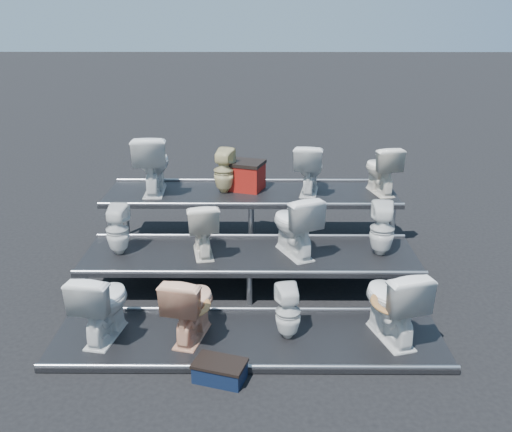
{
  "coord_description": "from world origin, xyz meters",
  "views": [
    {
      "loc": [
        0.12,
        -6.63,
        3.42
      ],
      "look_at": [
        0.08,
        0.1,
        0.93
      ],
      "focal_mm": 40.0,
      "sensor_mm": 36.0,
      "label": 1
    }
  ],
  "objects_px": {
    "toilet_1": "(191,305)",
    "toilet_6": "(294,224)",
    "toilet_0": "(102,303)",
    "toilet_5": "(202,228)",
    "toilet_8": "(153,164)",
    "toilet_4": "(117,230)",
    "toilet_3": "(392,302)",
    "toilet_10": "(309,168)",
    "toilet_11": "(381,169)",
    "toilet_2": "(288,312)",
    "step_stool": "(220,372)",
    "red_crate": "(245,177)",
    "toilet_9": "(224,171)",
    "toilet_7": "(382,229)"
  },
  "relations": [
    {
      "from": "toilet_4",
      "to": "toilet_10",
      "type": "bearing_deg",
      "value": -146.05
    },
    {
      "from": "toilet_1",
      "to": "toilet_11",
      "type": "distance_m",
      "value": 3.67
    },
    {
      "from": "toilet_4",
      "to": "toilet_8",
      "type": "distance_m",
      "value": 1.42
    },
    {
      "from": "toilet_2",
      "to": "step_stool",
      "type": "height_order",
      "value": "toilet_2"
    },
    {
      "from": "toilet_7",
      "to": "toilet_11",
      "type": "xyz_separation_m",
      "value": [
        0.21,
        1.3,
        0.41
      ]
    },
    {
      "from": "toilet_1",
      "to": "red_crate",
      "type": "distance_m",
      "value": 2.86
    },
    {
      "from": "toilet_6",
      "to": "red_crate",
      "type": "xyz_separation_m",
      "value": [
        -0.66,
        1.45,
        0.19
      ]
    },
    {
      "from": "toilet_2",
      "to": "toilet_0",
      "type": "bearing_deg",
      "value": -11.56
    },
    {
      "from": "step_stool",
      "to": "red_crate",
      "type": "bearing_deg",
      "value": 104.71
    },
    {
      "from": "toilet_1",
      "to": "toilet_6",
      "type": "distance_m",
      "value": 1.79
    },
    {
      "from": "toilet_8",
      "to": "toilet_4",
      "type": "bearing_deg",
      "value": 76.7
    },
    {
      "from": "toilet_2",
      "to": "toilet_7",
      "type": "distance_m",
      "value": 1.84
    },
    {
      "from": "toilet_3",
      "to": "toilet_7",
      "type": "relative_size",
      "value": 1.25
    },
    {
      "from": "toilet_6",
      "to": "toilet_11",
      "type": "distance_m",
      "value": 1.88
    },
    {
      "from": "toilet_3",
      "to": "toilet_7",
      "type": "xyz_separation_m",
      "value": [
        0.13,
        1.3,
        0.32
      ]
    },
    {
      "from": "toilet_5",
      "to": "toilet_8",
      "type": "xyz_separation_m",
      "value": [
        -0.82,
        1.3,
        0.48
      ]
    },
    {
      "from": "toilet_2",
      "to": "toilet_7",
      "type": "height_order",
      "value": "toilet_7"
    },
    {
      "from": "toilet_8",
      "to": "red_crate",
      "type": "xyz_separation_m",
      "value": [
        1.32,
        0.15,
        -0.24
      ]
    },
    {
      "from": "toilet_0",
      "to": "toilet_9",
      "type": "height_order",
      "value": "toilet_9"
    },
    {
      "from": "toilet_2",
      "to": "step_stool",
      "type": "bearing_deg",
      "value": 33.16
    },
    {
      "from": "red_crate",
      "to": "step_stool",
      "type": "height_order",
      "value": "red_crate"
    },
    {
      "from": "toilet_5",
      "to": "red_crate",
      "type": "relative_size",
      "value": 1.35
    },
    {
      "from": "toilet_3",
      "to": "toilet_5",
      "type": "height_order",
      "value": "toilet_5"
    },
    {
      "from": "toilet_2",
      "to": "toilet_3",
      "type": "bearing_deg",
      "value": 168.44
    },
    {
      "from": "toilet_5",
      "to": "toilet_7",
      "type": "height_order",
      "value": "toilet_5"
    },
    {
      "from": "toilet_4",
      "to": "toilet_8",
      "type": "xyz_separation_m",
      "value": [
        0.24,
        1.3,
        0.51
      ]
    },
    {
      "from": "toilet_0",
      "to": "toilet_3",
      "type": "height_order",
      "value": "toilet_3"
    },
    {
      "from": "toilet_11",
      "to": "step_stool",
      "type": "height_order",
      "value": "toilet_11"
    },
    {
      "from": "toilet_1",
      "to": "toilet_4",
      "type": "height_order",
      "value": "toilet_4"
    },
    {
      "from": "toilet_0",
      "to": "red_crate",
      "type": "bearing_deg",
      "value": -107.6
    },
    {
      "from": "toilet_5",
      "to": "toilet_3",
      "type": "bearing_deg",
      "value": 137.96
    },
    {
      "from": "toilet_1",
      "to": "red_crate",
      "type": "bearing_deg",
      "value": -86.67
    },
    {
      "from": "toilet_8",
      "to": "toilet_11",
      "type": "height_order",
      "value": "toilet_8"
    },
    {
      "from": "toilet_7",
      "to": "toilet_6",
      "type": "bearing_deg",
      "value": 5.29
    },
    {
      "from": "red_crate",
      "to": "toilet_1",
      "type": "bearing_deg",
      "value": -81.9
    },
    {
      "from": "toilet_5",
      "to": "toilet_10",
      "type": "relative_size",
      "value": 0.96
    },
    {
      "from": "toilet_7",
      "to": "toilet_1",
      "type": "bearing_deg",
      "value": 35.17
    },
    {
      "from": "toilet_2",
      "to": "toilet_4",
      "type": "xyz_separation_m",
      "value": [
        -2.09,
        1.3,
        0.42
      ]
    },
    {
      "from": "toilet_4",
      "to": "toilet_9",
      "type": "height_order",
      "value": "toilet_9"
    },
    {
      "from": "toilet_0",
      "to": "toilet_5",
      "type": "distance_m",
      "value": 1.65
    },
    {
      "from": "toilet_1",
      "to": "toilet_3",
      "type": "bearing_deg",
      "value": -166.22
    },
    {
      "from": "toilet_0",
      "to": "toilet_8",
      "type": "relative_size",
      "value": 0.93
    },
    {
      "from": "toilet_0",
      "to": "toilet_9",
      "type": "relative_size",
      "value": 1.23
    },
    {
      "from": "toilet_4",
      "to": "toilet_9",
      "type": "xyz_separation_m",
      "value": [
        1.27,
        1.3,
        0.4
      ]
    },
    {
      "from": "toilet_5",
      "to": "toilet_4",
      "type": "bearing_deg",
      "value": -10.57
    },
    {
      "from": "toilet_0",
      "to": "toilet_10",
      "type": "relative_size",
      "value": 1.09
    },
    {
      "from": "toilet_3",
      "to": "toilet_10",
      "type": "bearing_deg",
      "value": -91.63
    },
    {
      "from": "toilet_3",
      "to": "toilet_10",
      "type": "relative_size",
      "value": 1.17
    },
    {
      "from": "toilet_9",
      "to": "step_stool",
      "type": "distance_m",
      "value": 3.46
    },
    {
      "from": "toilet_2",
      "to": "toilet_8",
      "type": "xyz_separation_m",
      "value": [
        -1.85,
        2.6,
        0.93
      ]
    }
  ]
}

